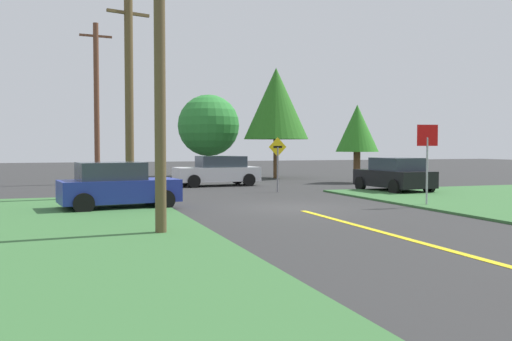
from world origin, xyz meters
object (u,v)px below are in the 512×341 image
Objects in this scene: car_on_crossroad at (395,175)px; oak_tree_right at (276,104)px; pine_tree_center at (357,129)px; utility_pole_near at (160,33)px; utility_pole_mid at (129,96)px; stop_sign at (427,149)px; utility_pole_far at (97,102)px; parked_car_near_building at (117,186)px; direction_sign at (278,158)px; car_approaching_junction at (218,171)px; oak_tree_left at (209,126)px.

oak_tree_right is at bearing 0.52° from car_on_crossroad.
pine_tree_center is at bearing -65.32° from oak_tree_right.
utility_pole_mid is (0.35, 9.88, -0.68)m from utility_pole_near.
utility_pole_far is (-10.48, 16.33, 2.62)m from stop_sign.
oak_tree_right is (-1.20, 12.57, 4.21)m from car_on_crossroad.
utility_pole_near is 24.71m from oak_tree_right.
parked_car_near_building is 9.23m from direction_sign.
utility_pole_far is at bearing 165.04° from pine_tree_center.
direction_sign reaches higher than car_approaching_junction.
car_on_crossroad is 12.69m from utility_pole_mid.
oak_tree_right is at bearing 69.47° from direction_sign.
direction_sign is (-2.81, 7.56, -0.46)m from stop_sign.
utility_pole_near reaches higher than pine_tree_center.
car_approaching_junction is (-4.35, 12.65, -1.26)m from stop_sign.
utility_pole_far is 3.54× the size of direction_sign.
pine_tree_center is at bearing 35.29° from direction_sign.
oak_tree_right is (11.36, 21.95, 0.15)m from utility_pole_near.
car_on_crossroad is 0.55× the size of oak_tree_right.
oak_tree_left is at bearing 73.46° from utility_pole_near.
oak_tree_right is at bearing 114.68° from pine_tree_center.
car_on_crossroad is at bearing 132.90° from car_approaching_junction.
stop_sign is 0.64× the size of car_approaching_junction.
car_approaching_junction is 8.76m from pine_tree_center.
oak_tree_right is at bearing -80.71° from stop_sign.
utility_pole_near is 1.62× the size of oak_tree_left.
car_approaching_junction is at bearing -101.14° from oak_tree_left.
pine_tree_center is (14.16, 15.87, -1.69)m from utility_pole_near.
direction_sign is (7.76, 4.93, 0.80)m from parked_car_near_building.
parked_car_near_building is at bearing -126.75° from oak_tree_right.
utility_pole_mid reaches higher than stop_sign.
direction_sign is 0.44× the size of oak_tree_left.
parked_car_near_building is 14.24m from utility_pole_far.
utility_pole_mid reaches higher than parked_car_near_building.
stop_sign reaches higher than car_approaching_junction.
utility_pole_mid is at bearing 69.76° from parked_car_near_building.
utility_pole_far reaches higher than parked_car_near_building.
oak_tree_left is 0.78× the size of oak_tree_right.
parked_car_near_building is 17.79m from pine_tree_center.
utility_pole_mid is 17.28m from oak_tree_left.
direction_sign is 0.35× the size of oak_tree_right.
stop_sign is 8.08m from direction_sign.
direction_sign is at bearing 24.62° from parked_car_near_building.
direction_sign is (7.26, 10.99, -3.27)m from utility_pole_near.
car_approaching_junction is 1.11× the size of parked_car_near_building.
stop_sign is 11.01m from utility_pole_near.
utility_pole_mid is (-9.73, 6.45, 2.13)m from stop_sign.
stop_sign is at bearing -108.17° from pine_tree_center.
stop_sign is 0.39× the size of oak_tree_right.
utility_pole_near is at bearing 121.82° from car_on_crossroad.
utility_pole_far is (-6.13, 3.67, 3.87)m from car_approaching_junction.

